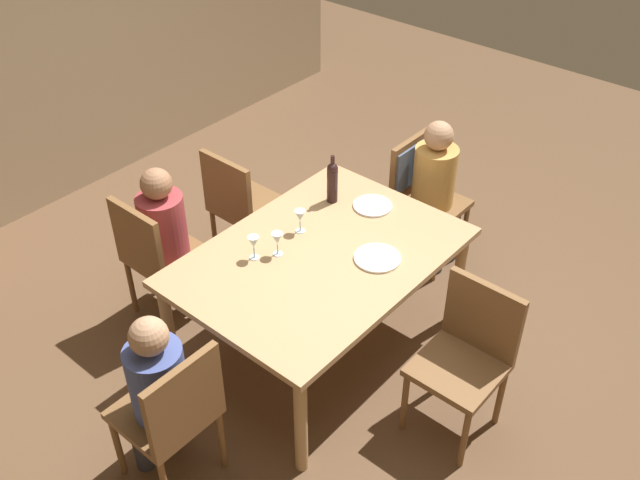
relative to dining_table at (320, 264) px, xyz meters
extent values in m
plane|color=brown|center=(0.00, 0.00, -0.67)|extent=(10.00, 10.00, 0.00)
cube|color=tan|center=(0.00, 2.79, 0.68)|extent=(6.40, 0.12, 2.70)
cube|color=tan|center=(0.00, 0.00, 0.06)|extent=(1.65, 1.17, 0.04)
cylinder|color=tan|center=(-0.75, -0.52, -0.32)|extent=(0.07, 0.07, 0.71)
cylinder|color=tan|center=(0.75, -0.52, -0.32)|extent=(0.07, 0.07, 0.71)
cylinder|color=tan|center=(-0.75, 0.52, -0.32)|extent=(0.07, 0.07, 0.71)
cylinder|color=tan|center=(0.75, 0.52, -0.32)|extent=(0.07, 0.07, 0.71)
cylinder|color=brown|center=(-0.18, 1.16, -0.45)|extent=(0.04, 0.04, 0.44)
cylinder|color=brown|center=(-0.18, 0.78, -0.45)|extent=(0.04, 0.04, 0.44)
cylinder|color=brown|center=(-0.56, 1.16, -0.45)|extent=(0.04, 0.04, 0.44)
cylinder|color=brown|center=(-0.56, 0.78, -0.45)|extent=(0.04, 0.04, 0.44)
cube|color=brown|center=(-0.37, 0.97, -0.21)|extent=(0.44, 0.44, 0.04)
cube|color=brown|center=(-0.57, 0.97, 0.03)|extent=(0.04, 0.44, 0.44)
cylinder|color=brown|center=(1.39, -0.19, -0.45)|extent=(0.04, 0.04, 0.44)
cylinder|color=brown|center=(1.01, -0.19, -0.45)|extent=(0.04, 0.04, 0.44)
cylinder|color=brown|center=(1.39, 0.19, -0.45)|extent=(0.04, 0.04, 0.44)
cylinder|color=brown|center=(1.01, 0.19, -0.45)|extent=(0.04, 0.04, 0.44)
cube|color=brown|center=(1.20, 0.00, -0.21)|extent=(0.44, 0.44, 0.04)
cube|color=brown|center=(1.20, 0.20, 0.03)|extent=(0.44, 0.04, 0.44)
cube|color=#4C5B75|center=(1.20, 0.20, 0.05)|extent=(0.40, 0.07, 0.31)
cylinder|color=brown|center=(-1.39, 0.19, -0.45)|extent=(0.04, 0.04, 0.44)
cylinder|color=brown|center=(-1.01, 0.19, -0.45)|extent=(0.04, 0.04, 0.44)
cylinder|color=brown|center=(-1.01, -0.19, -0.45)|extent=(0.04, 0.04, 0.44)
cube|color=brown|center=(-1.20, 0.00, -0.21)|extent=(0.44, 0.44, 0.04)
cube|color=brown|center=(-1.20, -0.20, 0.03)|extent=(0.44, 0.04, 0.44)
cylinder|color=brown|center=(-0.19, -1.16, -0.45)|extent=(0.04, 0.04, 0.44)
cylinder|color=brown|center=(-0.19, -0.78, -0.45)|extent=(0.04, 0.04, 0.44)
cylinder|color=brown|center=(0.19, -1.16, -0.45)|extent=(0.04, 0.04, 0.44)
cylinder|color=brown|center=(0.19, -0.78, -0.45)|extent=(0.04, 0.04, 0.44)
cube|color=brown|center=(0.00, -0.97, -0.21)|extent=(0.44, 0.44, 0.04)
cube|color=brown|center=(0.20, -0.97, 0.03)|extent=(0.04, 0.44, 0.44)
cylinder|color=brown|center=(0.56, 1.16, -0.45)|extent=(0.04, 0.04, 0.44)
cylinder|color=brown|center=(0.56, 0.78, -0.45)|extent=(0.04, 0.04, 0.44)
cylinder|color=brown|center=(0.18, 1.16, -0.45)|extent=(0.04, 0.04, 0.44)
cylinder|color=brown|center=(0.18, 0.78, -0.45)|extent=(0.04, 0.04, 0.44)
cube|color=brown|center=(0.37, 0.97, -0.21)|extent=(0.44, 0.44, 0.04)
cube|color=brown|center=(0.17, 0.97, 0.03)|extent=(0.04, 0.44, 0.44)
cylinder|color=#33333D|center=(-0.23, 1.05, -0.44)|extent=(0.11, 0.11, 0.46)
cylinder|color=#33333D|center=(-0.23, 0.88, -0.44)|extent=(0.11, 0.11, 0.46)
cylinder|color=#9E383D|center=(-0.37, 0.97, 0.01)|extent=(0.29, 0.29, 0.45)
sphere|color=#996B4C|center=(-0.37, 0.97, 0.33)|extent=(0.19, 0.19, 0.19)
cylinder|color=#33333D|center=(1.29, -0.14, -0.44)|extent=(0.11, 0.11, 0.46)
cylinder|color=#33333D|center=(1.12, -0.14, -0.44)|extent=(0.11, 0.11, 0.46)
cylinder|color=tan|center=(1.20, 0.00, 0.02)|extent=(0.30, 0.30, 0.45)
sphere|color=tan|center=(1.20, 0.00, 0.34)|extent=(0.20, 0.20, 0.20)
cylinder|color=#33333D|center=(-1.29, 0.13, -0.44)|extent=(0.10, 0.10, 0.46)
cylinder|color=#33333D|center=(-1.12, 0.13, -0.44)|extent=(0.10, 0.10, 0.46)
cylinder|color=#475699|center=(-1.20, 0.00, 0.01)|extent=(0.28, 0.28, 0.44)
sphere|color=tan|center=(-1.20, 0.00, 0.32)|extent=(0.19, 0.19, 0.19)
cylinder|color=black|center=(0.47, 0.30, 0.19)|extent=(0.07, 0.07, 0.23)
sphere|color=black|center=(0.47, 0.30, 0.32)|extent=(0.07, 0.07, 0.07)
cylinder|color=black|center=(0.47, 0.30, 0.37)|extent=(0.03, 0.03, 0.08)
cylinder|color=silver|center=(-0.16, 0.18, 0.08)|extent=(0.06, 0.06, 0.00)
cylinder|color=silver|center=(-0.16, 0.18, 0.12)|extent=(0.01, 0.01, 0.07)
cone|color=silver|center=(-0.16, 0.18, 0.19)|extent=(0.07, 0.07, 0.07)
cylinder|color=silver|center=(0.09, 0.23, 0.08)|extent=(0.06, 0.06, 0.00)
cylinder|color=silver|center=(0.09, 0.23, 0.12)|extent=(0.01, 0.01, 0.07)
cone|color=silver|center=(0.09, 0.23, 0.19)|extent=(0.07, 0.07, 0.07)
cylinder|color=silver|center=(-0.27, 0.26, 0.08)|extent=(0.06, 0.06, 0.00)
cylinder|color=silver|center=(-0.27, 0.26, 0.12)|extent=(0.01, 0.01, 0.07)
cone|color=silver|center=(-0.27, 0.26, 0.19)|extent=(0.07, 0.07, 0.07)
cylinder|color=white|center=(0.58, 0.06, 0.08)|extent=(0.25, 0.25, 0.01)
cylinder|color=white|center=(0.18, -0.28, 0.08)|extent=(0.27, 0.27, 0.01)
camera|label=1|loc=(-2.47, -2.11, 2.65)|focal=40.34mm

